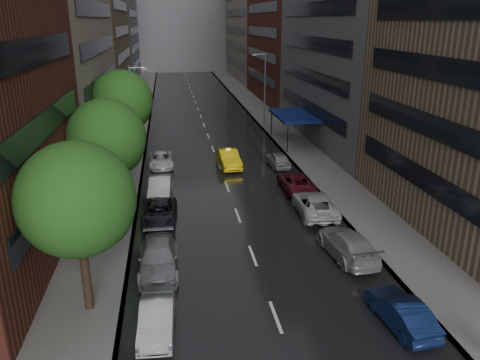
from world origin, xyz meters
name	(u,v)px	position (x,y,z in m)	size (l,w,h in m)	color
road	(202,119)	(0.00, 50.00, 0.01)	(14.00, 140.00, 0.01)	black
sidewalk_left	(135,120)	(-9.00, 50.00, 0.07)	(4.00, 140.00, 0.15)	gray
sidewalk_right	(265,117)	(9.00, 50.00, 0.07)	(4.00, 140.00, 0.15)	gray
buildings_right	(298,5)	(15.00, 56.70, 15.03)	(8.05, 109.10, 36.00)	#937A5B
building_far	(181,7)	(0.00, 118.00, 16.00)	(40.00, 14.00, 32.00)	slate
tree_near	(77,200)	(-8.60, 5.86, 5.64)	(5.17, 5.17, 8.24)	#382619
tree_mid	(106,138)	(-8.60, 17.07, 5.66)	(5.19, 5.19, 8.27)	#382619
tree_far	(122,101)	(-8.60, 29.54, 6.07)	(5.56, 5.56, 8.86)	#382619
taxi	(228,159)	(0.82, 27.45, 0.81)	(1.72, 4.93, 1.63)	yellow
parked_cars_left	(160,210)	(-5.40, 16.15, 0.71)	(2.50, 29.22, 1.55)	#ACACB1
parked_cars_right	(317,207)	(5.40, 15.00, 0.73)	(2.81, 28.58, 1.54)	#0F1D47
street_lamp_left	(133,113)	(-7.72, 30.00, 4.89)	(1.74, 0.22, 9.00)	gray
street_lamp_right	(264,87)	(7.72, 45.00, 4.89)	(1.74, 0.22, 9.00)	gray
awning	(294,116)	(8.98, 35.00, 3.13)	(4.00, 8.00, 3.12)	navy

